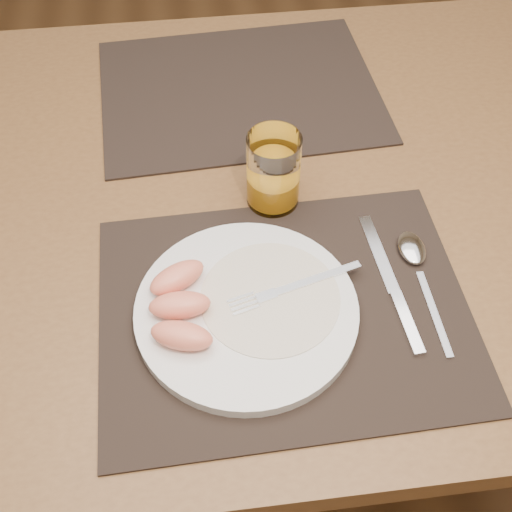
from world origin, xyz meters
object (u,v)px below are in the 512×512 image
object	(u,v)px
placemat_far	(239,90)
plate	(247,311)
juice_glass	(273,174)
fork	(285,290)
spoon	(415,257)
knife	(395,292)
placemat_near	(285,310)
table	(251,224)

from	to	relation	value
placemat_far	plate	distance (m)	0.44
juice_glass	fork	bearing A→B (deg)	-93.09
plate	spoon	distance (m)	0.23
plate	knife	distance (m)	0.19
placemat_near	spoon	distance (m)	0.19
knife	spoon	bearing A→B (deg)	51.62
fork	juice_glass	bearing A→B (deg)	86.91
placemat_near	fork	world-z (taller)	fork
placemat_far	knife	world-z (taller)	knife
knife	juice_glass	distance (m)	0.23
spoon	placemat_near	bearing A→B (deg)	-162.66
placemat_far	plate	size ratio (longest dim) A/B	1.67
knife	spoon	xyz separation A→B (m)	(0.04, 0.05, 0.00)
placemat_far	fork	world-z (taller)	fork
placemat_near	juice_glass	distance (m)	0.19
spoon	fork	bearing A→B (deg)	-167.30
placemat_near	table	bearing A→B (deg)	94.26
placemat_far	spoon	xyz separation A→B (m)	(0.19, -0.38, 0.01)
spoon	table	bearing A→B (deg)	139.88
table	placemat_near	bearing A→B (deg)	-85.74
placemat_far	knife	distance (m)	0.46
placemat_near	knife	xyz separation A→B (m)	(0.14, 0.01, 0.00)
fork	juice_glass	xyz separation A→B (m)	(0.01, 0.17, 0.03)
knife	plate	bearing A→B (deg)	-177.42
placemat_near	plate	bearing A→B (deg)	-177.49
table	juice_glass	bearing A→B (deg)	-51.60
placemat_far	fork	bearing A→B (deg)	-88.53
plate	juice_glass	world-z (taller)	juice_glass
placemat_near	placemat_far	bearing A→B (deg)	91.20
table	plate	distance (m)	0.24
placemat_far	placemat_near	bearing A→B (deg)	-88.80
placemat_near	juice_glass	bearing A→B (deg)	86.66
placemat_near	juice_glass	size ratio (longest dim) A/B	4.09
plate	fork	world-z (taller)	fork
plate	juice_glass	xyz separation A→B (m)	(0.06, 0.19, 0.04)
plate	juice_glass	distance (m)	0.20
spoon	juice_glass	size ratio (longest dim) A/B	1.74
placemat_far	fork	xyz separation A→B (m)	(0.01, -0.42, 0.02)
fork	juice_glass	size ratio (longest dim) A/B	1.57
plate	knife	bearing A→B (deg)	2.58
juice_glass	table	bearing A→B (deg)	128.40
plate	spoon	bearing A→B (deg)	14.37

